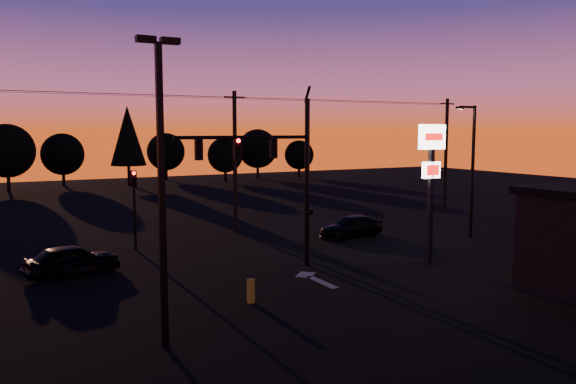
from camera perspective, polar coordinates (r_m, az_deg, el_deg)
name	(u,v)px	position (r m, az deg, el deg)	size (l,w,h in m)	color
ground	(324,289)	(23.44, 3.70, -9.84)	(120.00, 120.00, 0.00)	black
lane_arrow	(314,278)	(25.06, 2.64, -8.76)	(1.20, 3.10, 0.01)	beige
traffic_signal_mast	(277,164)	(26.00, -1.08, 2.81)	(6.79, 0.52, 8.58)	black
secondary_signal	(134,198)	(31.57, -15.35, -0.59)	(0.30, 0.31, 4.35)	black
parking_lot_light	(161,173)	(16.74, -12.76, 1.92)	(1.25, 0.30, 9.14)	black
pylon_sign	(431,164)	(28.03, 14.36, 2.82)	(1.50, 0.28, 6.80)	black
streetlight	(472,165)	(35.75, 18.16, 2.61)	(1.55, 0.35, 8.00)	black
utility_pole_1	(235,161)	(35.97, -5.41, 3.18)	(1.40, 0.26, 9.00)	black
utility_pole_2	(446,155)	(46.05, 15.74, 3.63)	(1.40, 0.26, 9.00)	black
power_wires	(234,98)	(35.98, -5.47, 9.51)	(36.00, 1.22, 0.07)	black
bollard	(251,291)	(21.60, -3.79, -10.00)	(0.30, 0.30, 0.91)	gold
tree_2	(7,151)	(67.15, -26.66, 3.76)	(5.77, 5.78, 7.26)	black
tree_3	(63,154)	(71.59, -21.92, 3.58)	(4.95, 4.95, 6.22)	black
tree_4	(128,136)	(69.72, -15.97, 5.52)	(4.18, 4.18, 9.50)	black
tree_5	(166,152)	(76.09, -12.30, 4.01)	(4.95, 4.95, 6.22)	black
tree_6	(225,155)	(72.37, -6.40, 3.76)	(4.54, 4.54, 5.71)	black
tree_7	(258,149)	(77.49, -3.10, 4.42)	(5.36, 5.36, 6.74)	black
tree_8	(299,155)	(79.39, 1.14, 3.79)	(4.12, 4.12, 5.19)	black
car_left	(73,260)	(27.26, -21.04, -6.43)	(1.67, 4.16, 1.42)	black
car_right	(351,227)	(34.80, 6.43, -3.51)	(1.76, 4.33, 1.26)	black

